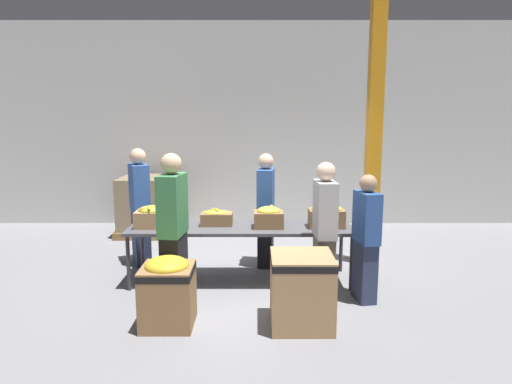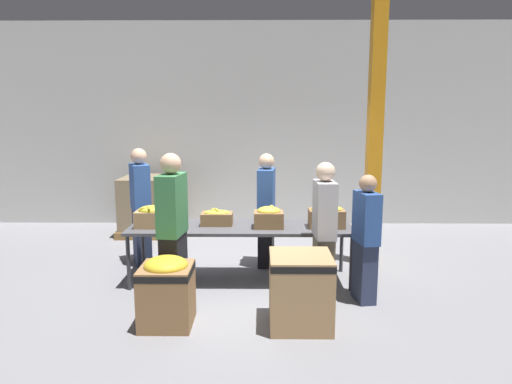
# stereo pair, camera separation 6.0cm
# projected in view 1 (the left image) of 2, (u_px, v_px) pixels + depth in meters

# --- Properties ---
(ground_plane) EXTENTS (30.00, 30.00, 0.00)m
(ground_plane) POSITION_uv_depth(u_px,v_px,m) (241.00, 280.00, 6.14)
(ground_plane) COLOR gray
(wall_back) EXTENTS (16.00, 0.08, 4.00)m
(wall_back) POSITION_uv_depth(u_px,v_px,m) (246.00, 125.00, 9.11)
(wall_back) COLOR silver
(wall_back) RESTS_ON ground_plane
(sorting_table) EXTENTS (2.93, 0.83, 0.75)m
(sorting_table) POSITION_uv_depth(u_px,v_px,m) (241.00, 229.00, 6.03)
(sorting_table) COLOR #4C4C51
(sorting_table) RESTS_ON ground_plane
(banana_box_0) EXTENTS (0.43, 0.35, 0.29)m
(banana_box_0) POSITION_uv_depth(u_px,v_px,m) (153.00, 216.00, 5.95)
(banana_box_0) COLOR tan
(banana_box_0) RESTS_ON sorting_table
(banana_box_1) EXTENTS (0.41, 0.27, 0.23)m
(banana_box_1) POSITION_uv_depth(u_px,v_px,m) (217.00, 217.00, 6.06)
(banana_box_1) COLOR olive
(banana_box_1) RESTS_ON sorting_table
(banana_box_2) EXTENTS (0.38, 0.30, 0.29)m
(banana_box_2) POSITION_uv_depth(u_px,v_px,m) (269.00, 217.00, 5.93)
(banana_box_2) COLOR olive
(banana_box_2) RESTS_ON sorting_table
(banana_box_3) EXTENTS (0.46, 0.32, 0.31)m
(banana_box_3) POSITION_uv_depth(u_px,v_px,m) (327.00, 216.00, 5.93)
(banana_box_3) COLOR olive
(banana_box_3) RESTS_ON sorting_table
(volunteer_0) EXTENTS (0.27, 0.44, 1.52)m
(volunteer_0) POSITION_uv_depth(u_px,v_px,m) (366.00, 239.00, 5.35)
(volunteer_0) COLOR #2D3856
(volunteer_0) RESTS_ON ground_plane
(volunteer_1) EXTENTS (0.29, 0.50, 1.78)m
(volunteer_1) POSITION_uv_depth(u_px,v_px,m) (173.00, 231.00, 5.22)
(volunteer_1) COLOR black
(volunteer_1) RESTS_ON ground_plane
(volunteer_2) EXTENTS (0.40, 0.52, 1.73)m
(volunteer_2) POSITION_uv_depth(u_px,v_px,m) (140.00, 208.00, 6.67)
(volunteer_2) COLOR #2D3856
(volunteer_2) RESTS_ON ground_plane
(volunteer_3) EXTENTS (0.24, 0.45, 1.67)m
(volunteer_3) POSITION_uv_depth(u_px,v_px,m) (325.00, 233.00, 5.34)
(volunteer_3) COLOR #6B604C
(volunteer_3) RESTS_ON ground_plane
(volunteer_4) EXTENTS (0.27, 0.47, 1.66)m
(volunteer_4) POSITION_uv_depth(u_px,v_px,m) (266.00, 211.00, 6.63)
(volunteer_4) COLOR black
(volunteer_4) RESTS_ON ground_plane
(donation_bin_0) EXTENTS (0.54, 0.54, 0.75)m
(donation_bin_0) POSITION_uv_depth(u_px,v_px,m) (168.00, 289.00, 4.77)
(donation_bin_0) COLOR olive
(donation_bin_0) RESTS_ON ground_plane
(donation_bin_1) EXTENTS (0.64, 0.64, 0.77)m
(donation_bin_1) POSITION_uv_depth(u_px,v_px,m) (302.00, 288.00, 4.76)
(donation_bin_1) COLOR tan
(donation_bin_1) RESTS_ON ground_plane
(support_pillar) EXTENTS (0.20, 0.20, 4.00)m
(support_pillar) POSITION_uv_depth(u_px,v_px,m) (374.00, 129.00, 6.52)
(support_pillar) COLOR orange
(support_pillar) RESTS_ON ground_plane
(pallet_stack_0) EXTENTS (1.11, 1.11, 1.07)m
(pallet_stack_0) POSITION_uv_depth(u_px,v_px,m) (150.00, 206.00, 8.53)
(pallet_stack_0) COLOR olive
(pallet_stack_0) RESTS_ON ground_plane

